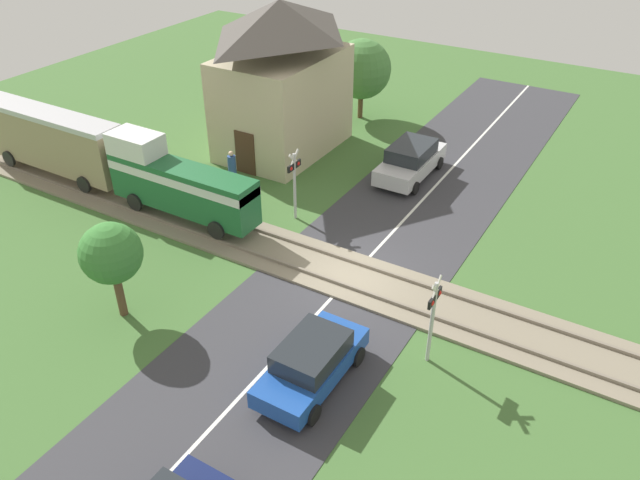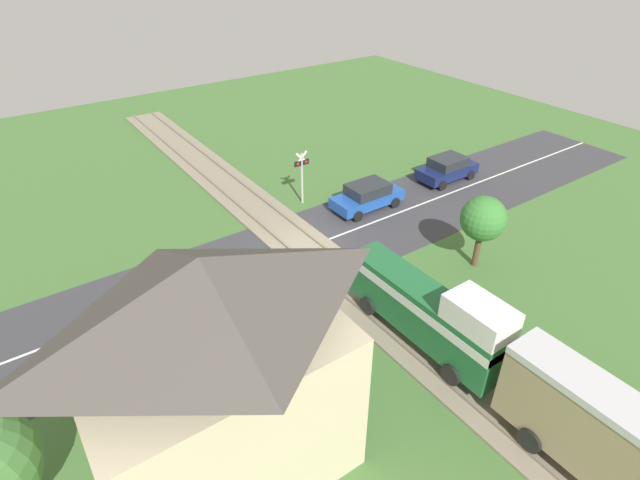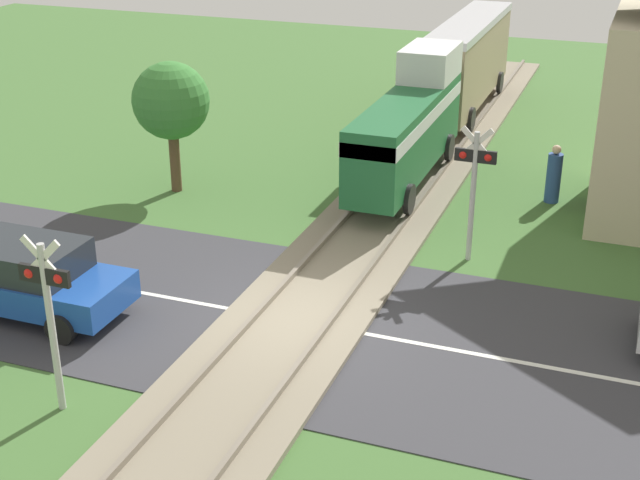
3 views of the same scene
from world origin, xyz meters
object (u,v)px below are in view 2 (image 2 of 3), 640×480
at_px(crossing_signal_west_approach, 302,171).
at_px(pedestrian_by_station, 347,383).
at_px(car_behind_queue, 447,168).
at_px(car_near_crossing, 367,196).
at_px(crossing_signal_east_approach, 307,275).
at_px(station_building, 218,378).
at_px(car_far_side, 137,319).
at_px(train, 529,382).

relative_size(crossing_signal_west_approach, pedestrian_by_station, 2.00).
bearing_deg(car_behind_queue, crossing_signal_west_approach, -16.31).
bearing_deg(car_near_crossing, crossing_signal_east_approach, 35.65).
bearing_deg(station_building, car_far_side, -86.39).
xyz_separation_m(crossing_signal_east_approach, station_building, (5.52, 4.23, 1.62)).
relative_size(train, car_far_side, 3.36).
relative_size(car_far_side, crossing_signal_west_approach, 1.47).
height_order(car_far_side, car_behind_queue, car_far_side).
xyz_separation_m(crossing_signal_west_approach, station_building, (10.58, 12.28, 1.62)).
height_order(car_far_side, pedestrian_by_station, car_far_side).
xyz_separation_m(train, crossing_signal_west_approach, (-2.53, -16.21, 0.11)).
bearing_deg(crossing_signal_east_approach, train, 107.26).
xyz_separation_m(car_far_side, station_building, (-0.43, 6.82, 2.74)).
relative_size(car_near_crossing, pedestrian_by_station, 2.64).
bearing_deg(car_near_crossing, crossing_signal_west_approach, -45.30).
height_order(crossing_signal_east_approach, station_building, station_building).
xyz_separation_m(car_near_crossing, crossing_signal_west_approach, (2.56, -2.59, 1.20)).
bearing_deg(car_far_side, pedestrian_by_station, 124.19).
bearing_deg(pedestrian_by_station, train, 134.56).
height_order(car_far_side, crossing_signal_east_approach, crossing_signal_east_approach).
bearing_deg(car_behind_queue, car_near_crossing, 0.00).
distance_m(car_near_crossing, car_far_side, 13.87).
bearing_deg(station_building, crossing_signal_west_approach, -130.74).
distance_m(crossing_signal_west_approach, crossing_signal_east_approach, 9.52).
relative_size(crossing_signal_west_approach, station_building, 0.42).
relative_size(crossing_signal_west_approach, crossing_signal_east_approach, 1.00).
xyz_separation_m(crossing_signal_east_approach, pedestrian_by_station, (1.29, 4.27, -1.27)).
bearing_deg(crossing_signal_east_approach, car_behind_queue, -158.54).
bearing_deg(car_far_side, crossing_signal_east_approach, 156.48).
distance_m(station_building, pedestrian_by_station, 5.12).
bearing_deg(car_behind_queue, train, 50.12).
bearing_deg(car_near_crossing, car_far_side, 11.98).
relative_size(car_near_crossing, car_behind_queue, 1.06).
distance_m(car_far_side, crossing_signal_east_approach, 6.58).
bearing_deg(crossing_signal_west_approach, crossing_signal_east_approach, 57.86).
bearing_deg(car_far_side, station_building, 93.61).
height_order(train, car_behind_queue, train).
height_order(car_near_crossing, station_building, station_building).
xyz_separation_m(car_behind_queue, pedestrian_by_station, (15.20, 9.73, -0.07)).
height_order(crossing_signal_east_approach, pedestrian_by_station, crossing_signal_east_approach).
relative_size(car_behind_queue, pedestrian_by_station, 2.49).
distance_m(train, car_near_crossing, 14.58).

